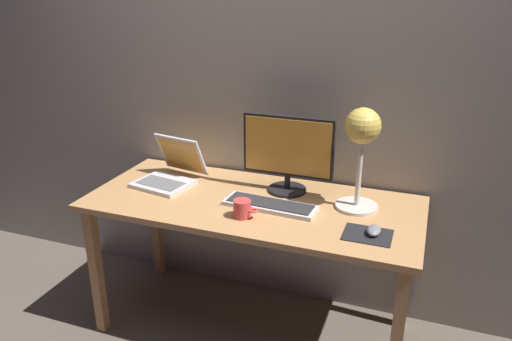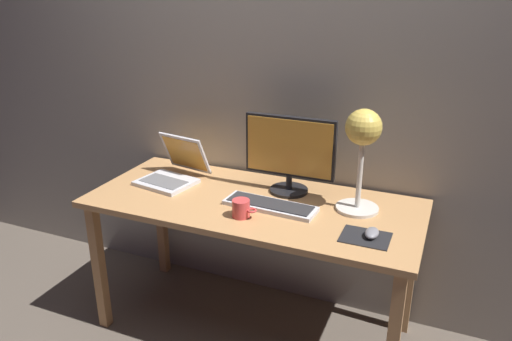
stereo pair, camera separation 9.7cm
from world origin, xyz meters
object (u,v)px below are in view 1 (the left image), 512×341
Objects in this scene: laptop at (172,170)px; mouse at (374,230)px; desk_lamp at (362,138)px; keyboard_main at (270,205)px; coffee_mug at (243,209)px; monitor at (288,151)px.

laptop is 3.83× the size of mouse.
desk_lamp is (0.97, 0.01, 0.28)m from laptop.
desk_lamp is 0.42m from mouse.
keyboard_main is 0.16m from coffee_mug.
desk_lamp is at bearing 115.03° from mouse.
laptop is (-0.59, 0.13, 0.05)m from keyboard_main.
laptop is 1.01m from desk_lamp.
keyboard_main is 0.61m from laptop.
mouse is (0.49, -0.10, 0.01)m from keyboard_main.
mouse reaches higher than keyboard_main.
mouse is 0.83× the size of coffee_mug.
keyboard_main is at bearing -94.68° from monitor.
monitor reaches higher than coffee_mug.
laptop is (-0.61, -0.08, -0.15)m from monitor.
keyboard_main is at bearing -12.55° from laptop.
keyboard_main is 0.52m from desk_lamp.
keyboard_main is (-0.02, -0.21, -0.20)m from monitor.
coffee_mug is at bearing -27.92° from laptop.
keyboard_main is 4.66× the size of mouse.
laptop is at bearing 167.87° from mouse.
keyboard_main is 3.89× the size of coffee_mug.
laptop reaches higher than coffee_mug.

